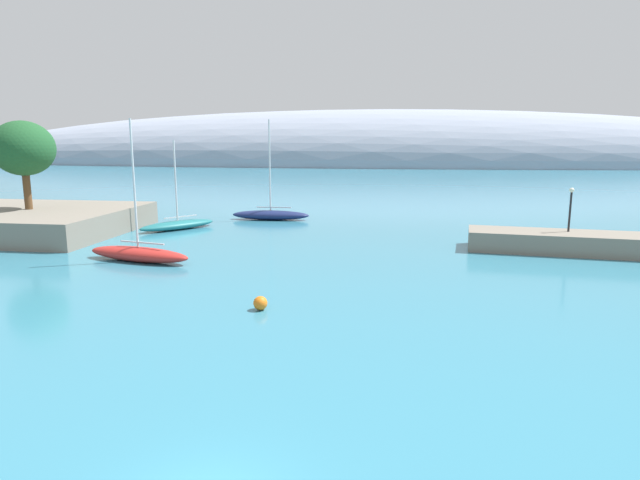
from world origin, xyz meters
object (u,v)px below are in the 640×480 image
Objects in this scene: sailboat_red_near_shore at (138,253)px; sailboat_teal_mid_mooring at (178,224)px; harbor_lamp_post at (571,204)px; mooring_buoy_orange at (260,303)px; tree_clump_shore at (23,149)px; sailboat_navy_outer_mooring at (271,214)px.

sailboat_red_near_shore reaches higher than sailboat_teal_mid_mooring.
mooring_buoy_orange is at bearing -138.27° from harbor_lamp_post.
sailboat_teal_mid_mooring is 27.25m from mooring_buoy_orange.
sailboat_red_near_shore is 14.94m from mooring_buoy_orange.
tree_clump_shore is at bearing 144.31° from mooring_buoy_orange.
harbor_lamp_post is (34.18, -5.46, 3.22)m from sailboat_teal_mid_mooring.
harbor_lamp_post is at bearing -152.76° from sailboat_red_near_shore.
tree_clump_shore is 19.87m from sailboat_red_near_shore.
sailboat_teal_mid_mooring is (-2.84, 13.61, -0.09)m from sailboat_red_near_shore.
tree_clump_shore is 0.76× the size of sailboat_navy_outer_mooring.
sailboat_teal_mid_mooring is at bearing -65.56° from sailboat_red_near_shore.
sailboat_navy_outer_mooring is 29.93m from harbor_lamp_post.
tree_clump_shore is 0.81× the size of sailboat_red_near_shore.
sailboat_teal_mid_mooring is (12.84, 3.73, -7.26)m from tree_clump_shore.
mooring_buoy_orange is 26.87m from harbor_lamp_post.
sailboat_red_near_shore is (15.68, -9.88, -7.17)m from tree_clump_shore.
sailboat_red_near_shore is 1.17× the size of sailboat_teal_mid_mooring.
sailboat_red_near_shore is 13.82× the size of mooring_buoy_orange.
sailboat_navy_outer_mooring is (4.56, 21.16, 0.01)m from sailboat_red_near_shore.
sailboat_navy_outer_mooring is 31.52m from mooring_buoy_orange.
harbor_lamp_post is at bearing 41.73° from mooring_buoy_orange.
sailboat_red_near_shore is at bearing -165.43° from harbor_lamp_post.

